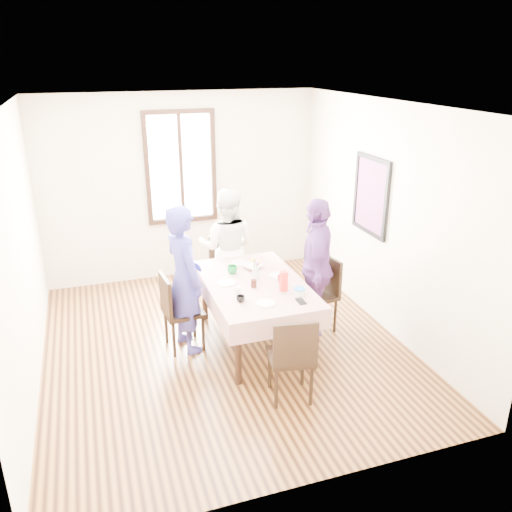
% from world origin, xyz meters
% --- Properties ---
extents(ground, '(4.50, 4.50, 0.00)m').
position_xyz_m(ground, '(0.00, 0.00, 0.00)').
color(ground, black).
rests_on(ground, ground).
extents(back_wall, '(4.00, 0.00, 4.00)m').
position_xyz_m(back_wall, '(0.00, 2.25, 1.35)').
color(back_wall, beige).
rests_on(back_wall, ground).
extents(right_wall, '(0.00, 4.50, 4.50)m').
position_xyz_m(right_wall, '(2.00, 0.00, 1.35)').
color(right_wall, beige).
rests_on(right_wall, ground).
extents(window_frame, '(1.02, 0.06, 1.62)m').
position_xyz_m(window_frame, '(0.00, 2.23, 1.65)').
color(window_frame, black).
rests_on(window_frame, back_wall).
extents(window_pane, '(0.90, 0.02, 1.50)m').
position_xyz_m(window_pane, '(0.00, 2.24, 1.65)').
color(window_pane, white).
rests_on(window_pane, back_wall).
extents(art_poster, '(0.04, 0.76, 0.96)m').
position_xyz_m(art_poster, '(1.98, 0.30, 1.55)').
color(art_poster, red).
rests_on(art_poster, right_wall).
extents(dining_table, '(0.96, 1.60, 0.75)m').
position_xyz_m(dining_table, '(0.36, -0.04, 0.38)').
color(dining_table, black).
rests_on(dining_table, ground).
extents(tablecloth, '(1.08, 1.72, 0.01)m').
position_xyz_m(tablecloth, '(0.36, -0.04, 0.76)').
color(tablecloth, '#57080B').
rests_on(tablecloth, dining_table).
extents(chair_left, '(0.46, 0.46, 0.91)m').
position_xyz_m(chair_left, '(-0.43, 0.11, 0.46)').
color(chair_left, black).
rests_on(chair_left, ground).
extents(chair_right, '(0.49, 0.49, 0.91)m').
position_xyz_m(chair_right, '(1.16, 0.01, 0.46)').
color(chair_right, black).
rests_on(chair_right, ground).
extents(chair_far, '(0.44, 0.44, 0.91)m').
position_xyz_m(chair_far, '(0.36, 1.06, 0.46)').
color(chair_far, black).
rests_on(chair_far, ground).
extents(chair_near, '(0.48, 0.48, 0.91)m').
position_xyz_m(chair_near, '(0.36, -1.14, 0.46)').
color(chair_near, black).
rests_on(chair_near, ground).
extents(person_left, '(0.54, 0.70, 1.69)m').
position_xyz_m(person_left, '(-0.41, 0.11, 0.85)').
color(person_left, '#383391').
rests_on(person_left, ground).
extents(person_far, '(0.95, 0.86, 1.58)m').
position_xyz_m(person_far, '(0.36, 1.04, 0.79)').
color(person_far, white).
rests_on(person_far, ground).
extents(person_right, '(0.77, 1.06, 1.66)m').
position_xyz_m(person_right, '(1.14, 0.01, 0.83)').
color(person_right, '#63357F').
rests_on(person_right, ground).
extents(mug_black, '(0.11, 0.11, 0.07)m').
position_xyz_m(mug_black, '(0.07, -0.46, 0.80)').
color(mug_black, black).
rests_on(mug_black, tablecloth).
extents(mug_flag, '(0.11, 0.11, 0.08)m').
position_xyz_m(mug_flag, '(0.65, -0.13, 0.80)').
color(mug_flag, red).
rests_on(mug_flag, tablecloth).
extents(mug_green, '(0.16, 0.16, 0.09)m').
position_xyz_m(mug_green, '(0.20, 0.29, 0.81)').
color(mug_green, '#0C7226').
rests_on(mug_green, tablecloth).
extents(serving_bowl, '(0.28, 0.28, 0.05)m').
position_xyz_m(serving_bowl, '(0.47, 0.36, 0.79)').
color(serving_bowl, white).
rests_on(serving_bowl, tablecloth).
extents(juice_carton, '(0.07, 0.07, 0.22)m').
position_xyz_m(juice_carton, '(0.59, -0.35, 0.87)').
color(juice_carton, red).
rests_on(juice_carton, tablecloth).
extents(butter_tub, '(0.12, 0.12, 0.06)m').
position_xyz_m(butter_tub, '(0.72, -0.49, 0.79)').
color(butter_tub, white).
rests_on(butter_tub, tablecloth).
extents(jam_jar, '(0.06, 0.06, 0.09)m').
position_xyz_m(jam_jar, '(0.31, -0.16, 0.81)').
color(jam_jar, black).
rests_on(jam_jar, tablecloth).
extents(drinking_glass, '(0.06, 0.06, 0.09)m').
position_xyz_m(drinking_glass, '(0.10, -0.29, 0.81)').
color(drinking_glass, silver).
rests_on(drinking_glass, tablecloth).
extents(smartphone, '(0.08, 0.16, 0.01)m').
position_xyz_m(smartphone, '(0.67, -0.66, 0.77)').
color(smartphone, black).
rests_on(smartphone, tablecloth).
extents(flower_vase, '(0.07, 0.07, 0.15)m').
position_xyz_m(flower_vase, '(0.39, 0.02, 0.84)').
color(flower_vase, silver).
rests_on(flower_vase, tablecloth).
extents(plate_left, '(0.20, 0.20, 0.01)m').
position_xyz_m(plate_left, '(0.06, 0.03, 0.77)').
color(plate_left, white).
rests_on(plate_left, tablecloth).
extents(plate_right, '(0.20, 0.20, 0.01)m').
position_xyz_m(plate_right, '(0.67, 0.05, 0.77)').
color(plate_right, white).
rests_on(plate_right, tablecloth).
extents(plate_far, '(0.20, 0.20, 0.01)m').
position_xyz_m(plate_far, '(0.36, 0.57, 0.77)').
color(plate_far, white).
rests_on(plate_far, tablecloth).
extents(plate_near, '(0.20, 0.20, 0.01)m').
position_xyz_m(plate_near, '(0.30, -0.59, 0.77)').
color(plate_near, white).
rests_on(plate_near, tablecloth).
extents(butter_lid, '(0.12, 0.12, 0.01)m').
position_xyz_m(butter_lid, '(0.72, -0.49, 0.83)').
color(butter_lid, blue).
rests_on(butter_lid, butter_tub).
extents(flower_bunch, '(0.09, 0.09, 0.10)m').
position_xyz_m(flower_bunch, '(0.39, 0.02, 0.96)').
color(flower_bunch, yellow).
rests_on(flower_bunch, flower_vase).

